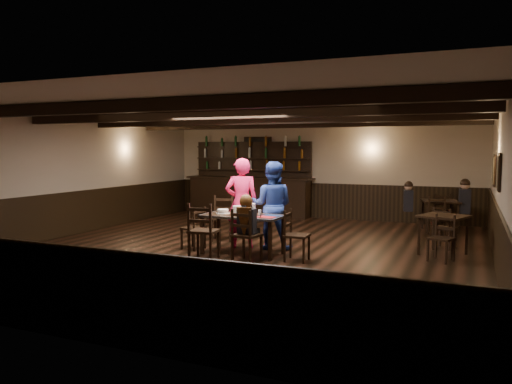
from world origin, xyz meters
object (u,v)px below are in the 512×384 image
at_px(dining_table, 243,219).
at_px(bar_counter, 250,191).
at_px(man_blue, 272,205).
at_px(chair_near_right, 244,231).
at_px(woman_pink, 242,203).
at_px(cake, 223,212).
at_px(chair_near_left, 202,227).

distance_m(dining_table, bar_counter, 5.58).
bearing_deg(man_blue, dining_table, 54.44).
bearing_deg(chair_near_right, bar_counter, 113.15).
bearing_deg(chair_near_right, woman_pink, 116.89).
distance_m(woman_pink, cake, 0.58).
xyz_separation_m(dining_table, woman_pink, (-0.29, 0.57, 0.24)).
relative_size(chair_near_left, man_blue, 0.59).
height_order(chair_near_right, woman_pink, woman_pink).
xyz_separation_m(chair_near_left, cake, (0.01, 0.79, 0.19)).
distance_m(woman_pink, man_blue, 0.62).
height_order(woman_pink, bar_counter, bar_counter).
xyz_separation_m(chair_near_right, woman_pink, (-0.60, 1.19, 0.35)).
bearing_deg(chair_near_left, chair_near_right, 11.49).
distance_m(woman_pink, bar_counter, 4.95).
distance_m(dining_table, man_blue, 0.79).
bearing_deg(dining_table, man_blue, 65.38).
height_order(dining_table, man_blue, man_blue).
distance_m(chair_near_right, cake, 1.01).
height_order(dining_table, bar_counter, bar_counter).
xyz_separation_m(chair_near_right, cake, (-0.74, 0.64, 0.24)).
bearing_deg(cake, man_blue, 42.13).
bearing_deg(man_blue, cake, 31.19).
distance_m(man_blue, cake, 1.01).
height_order(dining_table, cake, cake).
bearing_deg(man_blue, chair_near_left, 51.76).
relative_size(dining_table, man_blue, 0.88).
xyz_separation_m(woman_pink, cake, (-0.14, -0.55, -0.12)).
xyz_separation_m(dining_table, man_blue, (0.32, 0.69, 0.20)).
xyz_separation_m(cake, bar_counter, (-1.72, 5.13, -0.06)).
height_order(dining_table, chair_near_left, chair_near_left).
height_order(chair_near_left, woman_pink, woman_pink).
xyz_separation_m(chair_near_right, bar_counter, (-2.47, 5.77, 0.17)).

